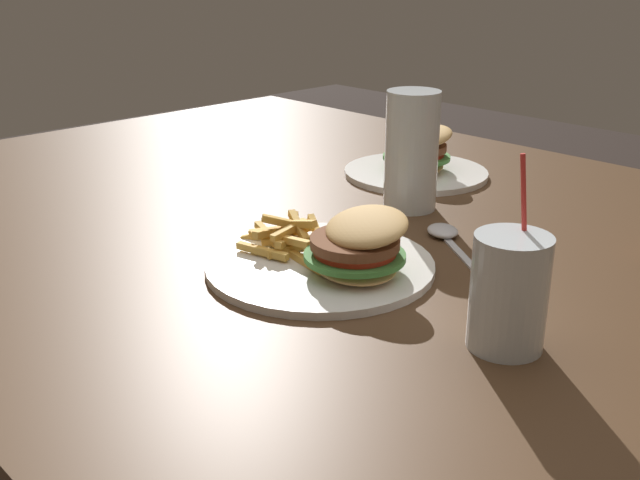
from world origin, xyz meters
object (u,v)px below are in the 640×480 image
Objects in this scene: beer_glass at (411,154)px; spoon at (445,233)px; meal_plate_near at (335,254)px; meal_plate_far at (418,160)px; juice_glass at (508,297)px.

beer_glass reaches higher than spoon.
meal_plate_far is (-0.20, 0.41, 0.00)m from meal_plate_near.
juice_glass is at bearing -42.61° from meal_plate_far.
meal_plate_near is at bearing 178.34° from juice_glass.
spoon is (0.12, -0.06, -0.08)m from beer_glass.
spoon is at bearing 138.53° from juice_glass.
beer_glass is (-0.10, 0.26, 0.06)m from meal_plate_near.
meal_plate_far is (-0.45, 0.42, -0.03)m from juice_glass.
juice_glass is at bearing 172.29° from spoon.
meal_plate_near is 0.28m from beer_glass.
spoon is at bearing -28.79° from beer_glass.
meal_plate_near is 0.46m from meal_plate_far.
meal_plate_near is at bearing 118.00° from spoon.
meal_plate_far is at bearing 116.56° from meal_plate_near.
meal_plate_far is (-0.22, 0.21, 0.02)m from spoon.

